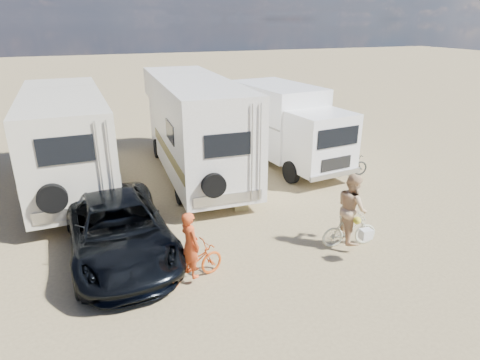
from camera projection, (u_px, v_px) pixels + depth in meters
name	position (u px, v px, depth m)	size (l,w,h in m)	color
ground	(287.00, 262.00, 10.39)	(140.00, 140.00, 0.00)	tan
rv_main	(194.00, 128.00, 15.68)	(2.50, 8.55, 3.67)	white
rv_left	(67.00, 143.00, 14.25)	(2.54, 7.71, 3.41)	beige
box_truck	(288.00, 127.00, 16.81)	(2.33, 6.02, 3.19)	white
dark_suv	(118.00, 229.00, 10.50)	(2.41, 5.23, 1.45)	black
bike_man	(191.00, 265.00, 9.48)	(0.59, 1.69, 0.89)	#CC4B12
bike_woman	(349.00, 230.00, 11.01)	(0.42, 1.50, 0.90)	beige
rider_man	(190.00, 251.00, 9.35)	(0.58, 0.38, 1.59)	#D64A1E
rider_woman	(351.00, 214.00, 10.83)	(0.91, 0.71, 1.86)	tan
bike_parked	(348.00, 166.00, 15.93)	(0.58, 1.66, 0.87)	#242724
cooler	(211.00, 195.00, 13.89)	(0.49, 0.36, 0.39)	#2D5992
crate	(241.00, 204.00, 13.26)	(0.43, 0.43, 0.35)	#8E814F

